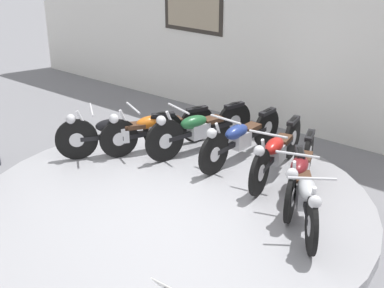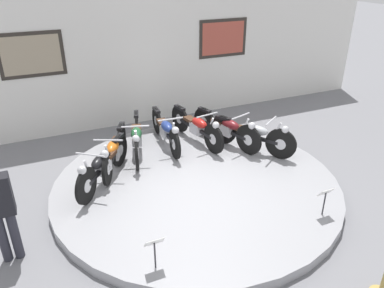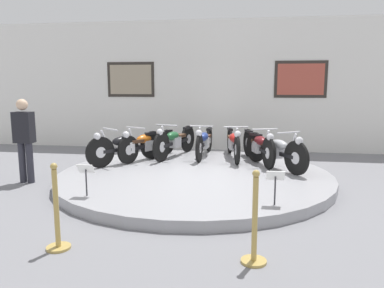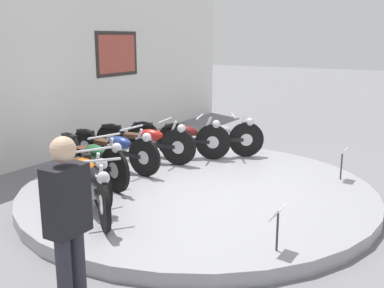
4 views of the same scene
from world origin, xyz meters
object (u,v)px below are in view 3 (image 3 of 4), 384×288
at_px(motorcycle_green, 175,140).
at_px(info_placard_front_centre, 275,180).
at_px(motorcycle_blue, 204,141).
at_px(motorcycle_red, 233,142).
at_px(motorcycle_black, 126,146).
at_px(info_placard_front_left, 86,173).
at_px(stanchion_post_left_of_entry, 57,221).
at_px(motorcycle_silver, 276,149).
at_px(motorcycle_orange, 147,143).
at_px(visitor_standing, 24,136).
at_px(stanchion_post_right_of_entry, 254,232).
at_px(motorcycle_maroon, 258,145).

xyz_separation_m(motorcycle_green, info_placard_front_centre, (2.13, -3.29, -0.03)).
height_order(motorcycle_blue, motorcycle_red, motorcycle_red).
bearing_deg(motorcycle_red, motorcycle_black, -158.95).
distance_m(motorcycle_green, info_placard_front_centre, 3.92).
bearing_deg(motorcycle_black, info_placard_front_left, -86.12).
bearing_deg(motorcycle_blue, motorcycle_red, -10.34).
relative_size(motorcycle_red, info_placard_front_left, 3.87).
distance_m(info_placard_front_left, stanchion_post_left_of_entry, 1.52).
bearing_deg(info_placard_front_left, stanchion_post_left_of_entry, -78.26).
bearing_deg(motorcycle_green, motorcycle_silver, -21.12).
bearing_deg(motorcycle_orange, motorcycle_black, -122.70).
xyz_separation_m(motorcycle_blue, motorcycle_red, (0.69, -0.13, 0.01)).
bearing_deg(motorcycle_black, motorcycle_silver, -0.02).
bearing_deg(motorcycle_black, motorcycle_blue, 32.30).
bearing_deg(motorcycle_orange, visitor_standing, -138.17).
height_order(motorcycle_silver, stanchion_post_right_of_entry, stanchion_post_right_of_entry).
distance_m(motorcycle_orange, motorcycle_red, 1.99).
xyz_separation_m(motorcycle_silver, info_placard_front_left, (-3.03, -2.41, -0.03)).
xyz_separation_m(motorcycle_red, info_placard_front_centre, (0.74, -3.29, -0.02)).
relative_size(motorcycle_orange, motorcycle_red, 0.91).
bearing_deg(motorcycle_green, visitor_standing, -140.05).
bearing_deg(visitor_standing, info_placard_front_left, -34.01).
bearing_deg(motorcycle_maroon, info_placard_front_left, -132.53).
bearing_deg(motorcycle_orange, info_placard_front_left, -93.34).
bearing_deg(motorcycle_red, motorcycle_green, 179.90).
xyz_separation_m(motorcycle_orange, motorcycle_blue, (1.26, 0.49, 0.01)).
distance_m(motorcycle_maroon, visitor_standing, 4.80).
bearing_deg(stanchion_post_right_of_entry, motorcycle_black, 125.02).
relative_size(motorcycle_black, info_placard_front_centre, 3.14).
xyz_separation_m(visitor_standing, stanchion_post_left_of_entry, (2.08, -2.67, -0.57)).
height_order(motorcycle_silver, stanchion_post_left_of_entry, stanchion_post_left_of_entry).
xyz_separation_m(motorcycle_orange, motorcycle_green, (0.57, 0.36, 0.02)).
bearing_deg(info_placard_front_centre, motorcycle_black, 141.49).
relative_size(motorcycle_silver, stanchion_post_left_of_entry, 1.66).
bearing_deg(stanchion_post_right_of_entry, info_placard_front_left, 150.04).
xyz_separation_m(visitor_standing, stanchion_post_right_of_entry, (4.33, -2.67, -0.57)).
bearing_deg(info_placard_front_left, motorcycle_red, 57.15).
bearing_deg(motorcycle_green, motorcycle_black, -135.53).
relative_size(info_placard_front_left, visitor_standing, 0.32).
bearing_deg(motorcycle_blue, motorcycle_orange, -158.87).
bearing_deg(motorcycle_green, motorcycle_maroon, -10.51).
xyz_separation_m(motorcycle_maroon, visitor_standing, (-4.46, -1.74, 0.34)).
bearing_deg(stanchion_post_right_of_entry, motorcycle_green, 110.92).
distance_m(motorcycle_red, stanchion_post_right_of_entry, 4.79).
bearing_deg(motorcycle_black, stanchion_post_right_of_entry, -54.98).
bearing_deg(motorcycle_maroon, motorcycle_green, 169.49).
height_order(motorcycle_red, visitor_standing, visitor_standing).
relative_size(info_placard_front_left, stanchion_post_right_of_entry, 0.50).
height_order(motorcycle_maroon, visitor_standing, visitor_standing).
height_order(motorcycle_green, info_placard_front_centre, motorcycle_green).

